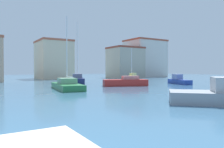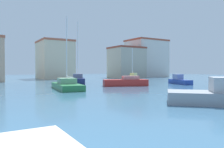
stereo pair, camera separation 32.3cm
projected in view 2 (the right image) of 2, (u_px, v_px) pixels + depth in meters
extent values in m
plane|color=#38607F|center=(96.00, 87.00, 29.50)|extent=(160.00, 160.00, 0.00)
cube|color=gold|center=(132.00, 80.00, 41.91)|extent=(4.22, 2.59, 0.73)
cube|color=#DFCD77|center=(134.00, 76.00, 42.29)|extent=(1.58, 1.34, 1.00)
cylinder|color=silver|center=(132.00, 63.00, 41.84)|extent=(0.12, 0.12, 5.84)
cylinder|color=silver|center=(134.00, 73.00, 42.49)|extent=(1.36, 0.64, 0.08)
cube|color=#19234C|center=(78.00, 81.00, 37.07)|extent=(4.33, 6.64, 0.96)
cube|color=slate|center=(78.00, 76.00, 36.53)|extent=(2.13, 2.31, 0.75)
cylinder|color=silver|center=(78.00, 50.00, 36.95)|extent=(0.12, 0.12, 9.58)
cube|color=#28703D|center=(67.00, 86.00, 26.76)|extent=(3.57, 8.06, 0.69)
cube|color=gray|center=(67.00, 81.00, 26.71)|extent=(2.27, 2.72, 0.68)
cylinder|color=silver|center=(67.00, 50.00, 26.66)|extent=(0.12, 0.12, 8.22)
cylinder|color=silver|center=(69.00, 77.00, 25.44)|extent=(0.45, 2.71, 0.08)
cube|color=#B22823|center=(125.00, 83.00, 31.83)|extent=(6.70, 3.94, 0.95)
cube|color=#C4716E|center=(130.00, 78.00, 31.96)|extent=(2.67, 2.00, 0.53)
cube|color=#233D93|center=(180.00, 82.00, 36.02)|extent=(3.01, 5.52, 0.76)
cube|color=#6E7DB1|center=(178.00, 77.00, 36.62)|extent=(1.61, 1.85, 0.88)
cube|color=beige|center=(55.00, 61.00, 57.40)|extent=(7.87, 9.95, 9.50)
cube|color=#B25B42|center=(55.00, 42.00, 57.29)|extent=(8.03, 10.15, 0.50)
cube|color=#B2A893|center=(126.00, 63.00, 63.61)|extent=(8.92, 7.70, 8.43)
cube|color=brown|center=(126.00, 48.00, 63.51)|extent=(9.10, 7.86, 0.50)
cube|color=beige|center=(146.00, 59.00, 70.66)|extent=(11.63, 9.05, 11.45)
cube|color=#9E4733|center=(146.00, 41.00, 70.53)|extent=(11.86, 9.23, 0.50)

